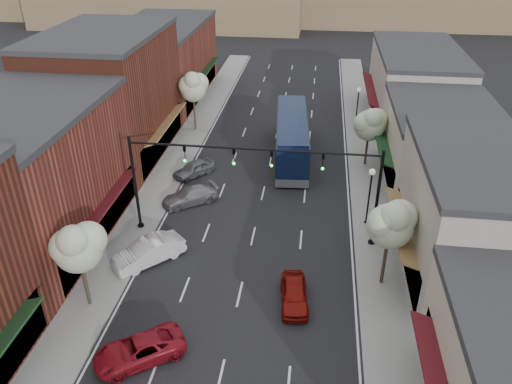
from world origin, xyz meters
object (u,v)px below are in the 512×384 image
(tree_right_near, at_px, (392,223))
(tree_left_near, at_px, (78,246))
(red_hatchback, at_px, (294,294))
(coach_bus, at_px, (292,137))
(signal_mast_left, at_px, (168,172))
(parked_car_a, at_px, (139,350))
(lamp_post_far, at_px, (358,102))
(signal_mast_right, at_px, (341,182))
(tree_left_far, at_px, (193,86))
(parked_car_b, at_px, (149,252))
(lamp_post_near, at_px, (370,188))
(parked_car_c, at_px, (190,196))
(tree_right_far, at_px, (370,123))
(parked_car_d, at_px, (194,169))

(tree_right_near, bearing_deg, tree_left_near, -166.45)
(red_hatchback, bearing_deg, coach_bus, 88.07)
(tree_right_near, bearing_deg, coach_bus, 111.17)
(signal_mast_left, bearing_deg, parked_car_a, -82.88)
(lamp_post_far, bearing_deg, coach_bus, -130.50)
(signal_mast_right, xyz_separation_m, tree_left_near, (-13.87, -8.05, -0.40))
(tree_left_far, bearing_deg, parked_car_b, -84.56)
(tree_left_far, relative_size, parked_car_a, 1.36)
(tree_right_near, distance_m, coach_bus, 18.39)
(red_hatchback, bearing_deg, lamp_post_near, 56.21)
(signal_mast_right, xyz_separation_m, parked_car_c, (-11.00, 3.78, -4.00))
(tree_right_far, bearing_deg, coach_bus, 171.44)
(signal_mast_right, distance_m, coach_bus, 13.76)
(parked_car_b, bearing_deg, signal_mast_right, 61.50)
(tree_left_near, xyz_separation_m, tree_left_far, (-0.00, 26.00, 0.38))
(lamp_post_far, bearing_deg, tree_right_near, -88.70)
(tree_left_far, height_order, parked_car_a, tree_left_far)
(tree_left_far, relative_size, lamp_post_near, 1.38)
(coach_bus, bearing_deg, lamp_post_far, 45.17)
(tree_right_far, relative_size, tree_left_far, 0.89)
(lamp_post_far, relative_size, coach_bus, 0.35)
(lamp_post_near, height_order, parked_car_b, lamp_post_near)
(lamp_post_near, bearing_deg, coach_bus, 120.04)
(lamp_post_near, bearing_deg, red_hatchback, -117.59)
(tree_right_near, distance_m, parked_car_a, 15.02)
(tree_left_near, distance_m, parked_car_c, 12.70)
(tree_right_far, height_order, coach_bus, tree_right_far)
(lamp_post_near, bearing_deg, parked_car_c, 174.45)
(tree_left_near, height_order, coach_bus, tree_left_near)
(parked_car_a, bearing_deg, tree_right_far, 117.41)
(parked_car_a, bearing_deg, parked_car_b, 160.17)
(tree_left_near, distance_m, lamp_post_far, 32.35)
(tree_left_far, relative_size, coach_bus, 0.49)
(red_hatchback, bearing_deg, parked_car_d, 116.38)
(tree_left_near, bearing_deg, tree_right_near, 13.55)
(red_hatchback, xyz_separation_m, parked_car_a, (-7.40, -5.08, -0.02))
(tree_right_far, xyz_separation_m, parked_car_d, (-14.46, -3.66, -3.35))
(parked_car_c, bearing_deg, signal_mast_left, -38.77)
(tree_left_far, height_order, lamp_post_far, tree_left_far)
(signal_mast_right, bearing_deg, tree_right_near, -56.09)
(tree_right_near, bearing_deg, lamp_post_near, 94.77)
(parked_car_d, bearing_deg, signal_mast_right, 4.00)
(red_hatchback, distance_m, parked_car_a, 8.97)
(tree_right_far, relative_size, lamp_post_near, 1.22)
(tree_right_near, bearing_deg, parked_car_b, 178.33)
(red_hatchback, bearing_deg, parked_car_b, 157.95)
(signal_mast_right, relative_size, tree_left_near, 1.44)
(lamp_post_near, bearing_deg, tree_left_far, 136.11)
(tree_left_near, bearing_deg, coach_bus, 64.49)
(lamp_post_near, distance_m, coach_bus, 12.10)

